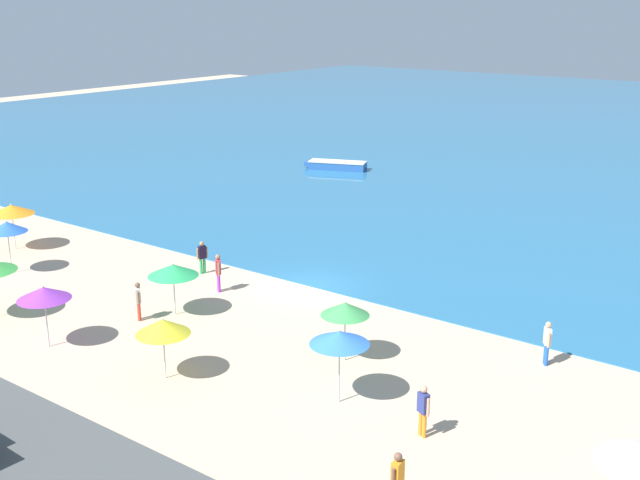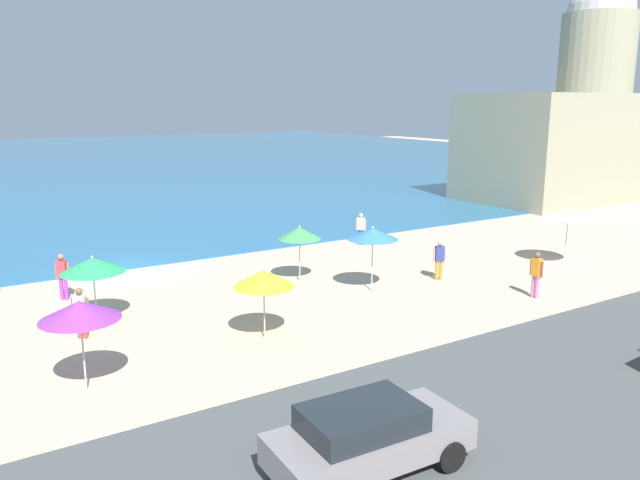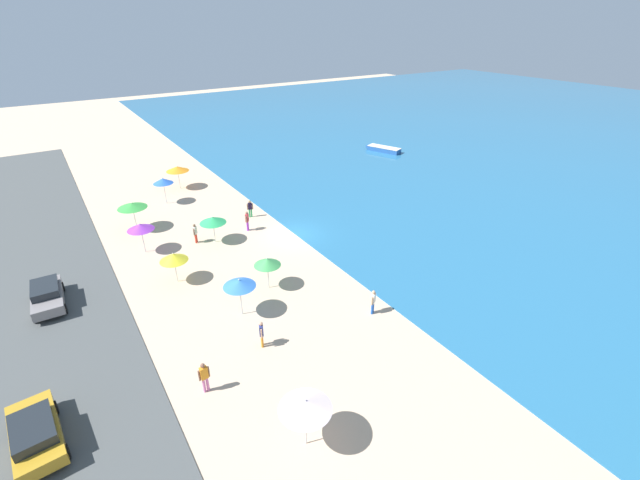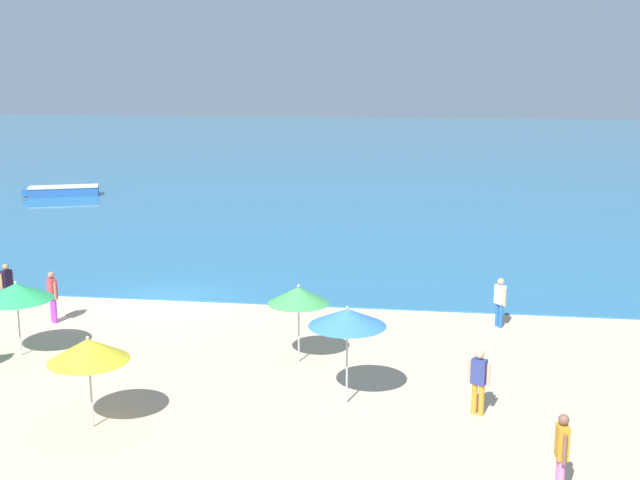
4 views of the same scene
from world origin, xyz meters
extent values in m
plane|color=#C8AC8E|center=(0.00, 0.00, 0.00)|extent=(160.00, 160.00, 0.00)
cube|color=#276893|center=(0.00, 55.00, 0.03)|extent=(150.00, 110.00, 0.05)
cylinder|color=#B2B2B7|center=(5.85, -5.50, 0.92)|extent=(0.05, 0.05, 1.83)
cone|color=#409B4F|center=(5.85, -5.50, 2.03)|extent=(1.80, 1.80, 0.49)
sphere|color=silver|center=(5.85, -5.50, 2.30)|extent=(0.08, 0.08, 0.08)
cylinder|color=#B2B2B7|center=(7.55, -8.22, 1.06)|extent=(0.05, 0.05, 2.12)
cone|color=blue|center=(7.55, -8.22, 2.29)|extent=(1.98, 1.98, 0.45)
sphere|color=silver|center=(7.55, -8.22, 2.55)|extent=(0.08, 0.08, 0.08)
cylinder|color=#B2B2B7|center=(-2.47, -6.12, 0.89)|extent=(0.05, 0.05, 1.78)
cone|color=#29A459|center=(-2.47, -6.12, 1.98)|extent=(2.12, 2.12, 0.50)
sphere|color=silver|center=(-2.47, -6.12, 2.26)|extent=(0.08, 0.08, 0.08)
cylinder|color=#B2B2B7|center=(1.67, -10.47, 0.86)|extent=(0.05, 0.05, 1.73)
cone|color=yellow|center=(1.67, -10.47, 1.95)|extent=(1.91, 1.91, 0.54)
sphere|color=silver|center=(1.67, -10.47, 2.25)|extent=(0.08, 0.08, 0.08)
cylinder|color=#CC6DA8|center=(12.26, -12.33, 0.43)|extent=(0.14, 0.14, 0.86)
cylinder|color=#CC6DA8|center=(12.25, -12.15, 0.43)|extent=(0.14, 0.14, 0.86)
cube|color=orange|center=(12.25, -12.24, 1.20)|extent=(0.24, 0.37, 0.68)
sphere|color=brown|center=(12.25, -12.24, 1.67)|extent=(0.22, 0.22, 0.22)
cylinder|color=brown|center=(12.26, -12.48, 1.15)|extent=(0.09, 0.09, 0.61)
cylinder|color=brown|center=(12.24, -12.00, 1.15)|extent=(0.09, 0.09, 0.61)
cylinder|color=orange|center=(10.92, -8.51, 0.40)|extent=(0.14, 0.14, 0.81)
cylinder|color=orange|center=(10.76, -8.44, 0.40)|extent=(0.14, 0.14, 0.81)
cube|color=navy|center=(10.84, -8.47, 1.13)|extent=(0.42, 0.35, 0.64)
sphere|color=tan|center=(10.84, -8.47, 1.58)|extent=(0.22, 0.22, 0.22)
cylinder|color=tan|center=(11.06, -8.57, 1.08)|extent=(0.09, 0.09, 0.58)
cylinder|color=tan|center=(10.62, -8.38, 1.08)|extent=(0.09, 0.09, 0.58)
cylinder|color=green|center=(-5.37, -1.69, 0.39)|extent=(0.14, 0.14, 0.77)
cylinder|color=green|center=(-5.31, -1.52, 0.39)|extent=(0.14, 0.14, 0.77)
cube|color=black|center=(-5.34, -1.61, 1.08)|extent=(0.33, 0.41, 0.61)
sphere|color=#9A754F|center=(-5.34, -1.61, 1.51)|extent=(0.22, 0.22, 0.22)
cylinder|color=#9A754F|center=(-5.42, -1.83, 1.03)|extent=(0.09, 0.09, 0.55)
cylinder|color=#9A754F|center=(-5.26, -1.38, 1.03)|extent=(0.09, 0.09, 0.55)
cylinder|color=blue|center=(11.86, -1.33, 0.40)|extent=(0.14, 0.14, 0.80)
cylinder|color=blue|center=(11.95, -1.48, 0.40)|extent=(0.14, 0.14, 0.80)
cube|color=silver|center=(11.90, -1.40, 1.12)|extent=(0.38, 0.42, 0.63)
sphere|color=tan|center=(11.90, -1.40, 1.56)|extent=(0.22, 0.22, 0.22)
cylinder|color=tan|center=(11.77, -1.20, 1.07)|extent=(0.09, 0.09, 0.57)
cylinder|color=tan|center=(12.03, -1.61, 1.07)|extent=(0.09, 0.09, 0.57)
cylinder|color=purple|center=(-3.01, -2.93, 0.43)|extent=(0.14, 0.14, 0.85)
cylinder|color=purple|center=(-2.88, -3.05, 0.43)|extent=(0.14, 0.14, 0.85)
cube|color=#BC3942|center=(-2.95, -2.99, 1.19)|extent=(0.42, 0.40, 0.68)
sphere|color=#9B6954|center=(-2.95, -2.99, 1.66)|extent=(0.22, 0.22, 0.22)
cylinder|color=#9B6954|center=(-3.13, -2.83, 1.14)|extent=(0.09, 0.09, 0.61)
cylinder|color=#9B6954|center=(-2.76, -3.14, 1.14)|extent=(0.09, 0.09, 0.61)
cube|color=#26569A|center=(-14.60, 22.46, 0.34)|extent=(4.62, 2.84, 0.58)
cube|color=#26569A|center=(-16.86, 21.59, 0.40)|extent=(0.68, 0.85, 0.35)
cube|color=silver|center=(-14.60, 22.46, 0.67)|extent=(4.65, 2.91, 0.08)
camera|label=1|loc=(21.37, -27.65, 12.70)|focal=45.00mm
camera|label=2|loc=(-6.71, -27.10, 7.28)|focal=35.00mm
camera|label=3|loc=(28.03, -15.90, 16.50)|focal=24.00mm
camera|label=4|loc=(9.51, -27.39, 8.45)|focal=45.00mm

